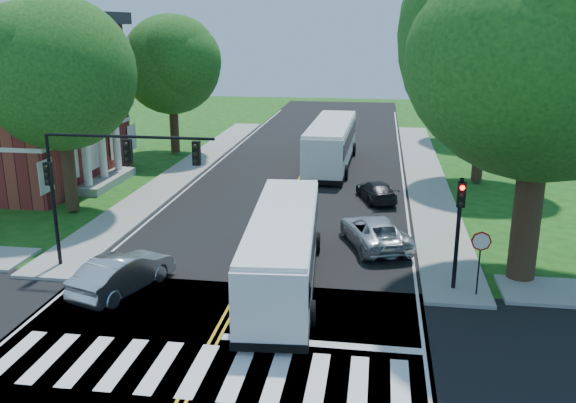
% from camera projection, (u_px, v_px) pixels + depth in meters
% --- Properties ---
extents(ground, '(140.00, 140.00, 0.00)m').
position_uv_depth(ground, '(203.00, 362.00, 18.80)').
color(ground, '#124912').
rests_on(ground, ground).
extents(road, '(14.00, 96.00, 0.01)m').
position_uv_depth(road, '(289.00, 201.00, 35.89)').
color(road, black).
rests_on(road, ground).
extents(cross_road, '(60.00, 12.00, 0.01)m').
position_uv_depth(cross_road, '(203.00, 362.00, 18.80)').
color(cross_road, black).
rests_on(cross_road, ground).
extents(center_line, '(0.36, 70.00, 0.01)m').
position_uv_depth(center_line, '(298.00, 184.00, 39.68)').
color(center_line, gold).
rests_on(center_line, road).
extents(edge_line_w, '(0.12, 70.00, 0.01)m').
position_uv_depth(edge_line_w, '(197.00, 180.00, 40.66)').
color(edge_line_w, silver).
rests_on(edge_line_w, road).
extents(edge_line_e, '(0.12, 70.00, 0.01)m').
position_uv_depth(edge_line_e, '(404.00, 188.00, 38.70)').
color(edge_line_e, silver).
rests_on(edge_line_e, road).
extents(crosswalk, '(12.60, 3.00, 0.01)m').
position_uv_depth(crosswalk, '(198.00, 370.00, 18.33)').
color(crosswalk, silver).
rests_on(crosswalk, road).
extents(stop_bar, '(6.60, 0.40, 0.01)m').
position_uv_depth(stop_bar, '(321.00, 344.00, 19.82)').
color(stop_bar, silver).
rests_on(stop_bar, road).
extents(sidewalk_nw, '(2.60, 40.00, 0.15)m').
position_uv_depth(sidewalk_nw, '(189.00, 168.00, 43.70)').
color(sidewalk_nw, gray).
rests_on(sidewalk_nw, ground).
extents(sidewalk_ne, '(2.60, 40.00, 0.15)m').
position_uv_depth(sidewalk_ne, '(425.00, 176.00, 41.32)').
color(sidewalk_ne, gray).
rests_on(sidewalk_ne, ground).
extents(tree_ne_big, '(10.80, 10.80, 14.91)m').
position_uv_depth(tree_ne_big, '(548.00, 36.00, 22.12)').
color(tree_ne_big, '#372616').
rests_on(tree_ne_big, ground).
extents(tree_west_near, '(8.00, 8.00, 11.40)m').
position_uv_depth(tree_west_near, '(59.00, 74.00, 31.63)').
color(tree_west_near, '#372616').
rests_on(tree_west_near, ground).
extents(tree_west_far, '(7.60, 7.60, 10.67)m').
position_uv_depth(tree_west_far, '(171.00, 65.00, 46.89)').
color(tree_west_far, '#372616').
rests_on(tree_west_far, ground).
extents(tree_east_mid, '(8.40, 8.40, 11.93)m').
position_uv_depth(tree_east_mid, '(487.00, 60.00, 37.72)').
color(tree_east_mid, '#372616').
rests_on(tree_east_mid, ground).
extents(tree_east_far, '(7.20, 7.20, 10.34)m').
position_uv_depth(tree_east_far, '(468.00, 62.00, 53.04)').
color(tree_east_far, '#372616').
rests_on(tree_east_far, ground).
extents(signal_nw, '(7.15, 0.46, 5.66)m').
position_uv_depth(signal_nw, '(103.00, 170.00, 24.52)').
color(signal_nw, black).
rests_on(signal_nw, ground).
extents(signal_ne, '(0.30, 0.46, 4.40)m').
position_uv_depth(signal_ne, '(459.00, 219.00, 22.91)').
color(signal_ne, black).
rests_on(signal_ne, ground).
extents(stop_sign, '(0.76, 0.08, 2.53)m').
position_uv_depth(stop_sign, '(481.00, 248.00, 22.61)').
color(stop_sign, black).
rests_on(stop_sign, ground).
extents(bus_lead, '(3.38, 11.50, 2.93)m').
position_uv_depth(bus_lead, '(283.00, 247.00, 24.01)').
color(bus_lead, white).
rests_on(bus_lead, road).
extents(bus_follow, '(3.25, 12.63, 3.25)m').
position_uv_depth(bus_follow, '(331.00, 143.00, 44.12)').
color(bus_follow, white).
rests_on(bus_follow, road).
extents(hatchback, '(2.96, 4.85, 1.51)m').
position_uv_depth(hatchback, '(123.00, 273.00, 23.58)').
color(hatchback, silver).
rests_on(hatchback, road).
extents(suv, '(3.83, 5.56, 1.41)m').
position_uv_depth(suv, '(374.00, 232.00, 28.41)').
color(suv, silver).
rests_on(suv, road).
extents(dark_sedan, '(2.78, 4.34, 1.17)m').
position_uv_depth(dark_sedan, '(376.00, 191.00, 35.78)').
color(dark_sedan, black).
rests_on(dark_sedan, road).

